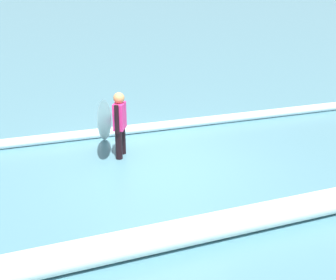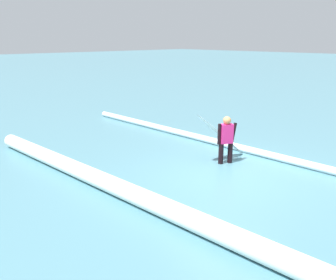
{
  "view_description": "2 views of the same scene",
  "coord_description": "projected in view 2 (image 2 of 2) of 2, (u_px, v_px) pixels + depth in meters",
  "views": [
    {
      "loc": [
        2.41,
        7.97,
        3.67
      ],
      "look_at": [
        0.37,
        1.7,
        1.18
      ],
      "focal_mm": 49.52,
      "sensor_mm": 36.0,
      "label": 1
    },
    {
      "loc": [
        -5.15,
        7.02,
        3.4
      ],
      "look_at": [
        1.03,
        1.15,
        0.95
      ],
      "focal_mm": 38.12,
      "sensor_mm": 36.0,
      "label": 2
    }
  ],
  "objects": [
    {
      "name": "surfer",
      "position": [
        226.0,
        138.0,
        9.84
      ],
      "size": [
        0.33,
        0.54,
        1.34
      ],
      "rotation": [
        0.0,
        0.0,
        4.24
      ],
      "color": "black",
      "rests_on": "ground_plane"
    },
    {
      "name": "wave_crest_midground",
      "position": [
        223.0,
        233.0,
        6.05
      ],
      "size": [
        16.58,
        1.32,
        0.4
      ],
      "primitive_type": "cylinder",
      "rotation": [
        0.0,
        1.57,
        0.06
      ],
      "color": "white",
      "rests_on": "ground_plane"
    },
    {
      "name": "surfboard",
      "position": [
        221.0,
        136.0,
        10.15
      ],
      "size": [
        0.57,
        1.84,
        1.46
      ],
      "color": "white",
      "rests_on": "ground_plane"
    },
    {
      "name": "ground_plane",
      "position": [
        228.0,
        175.0,
        9.18
      ],
      "size": [
        150.27,
        150.27,
        0.0
      ],
      "primitive_type": "plane",
      "color": "slate"
    },
    {
      "name": "wave_crest_foreground",
      "position": [
        241.0,
        148.0,
        11.05
      ],
      "size": [
        14.62,
        0.56,
        0.21
      ],
      "primitive_type": "cylinder",
      "rotation": [
        0.0,
        1.57,
        0.02
      ],
      "color": "white",
      "rests_on": "ground_plane"
    }
  ]
}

